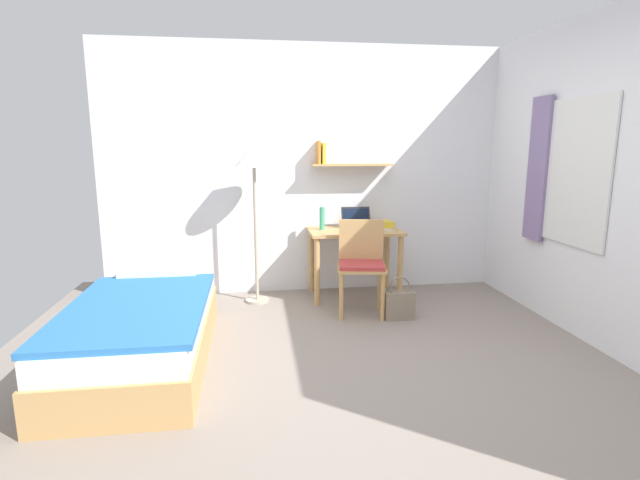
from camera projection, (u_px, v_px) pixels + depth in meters
ground_plane at (349, 371)px, 3.38m from camera, size 5.28×5.28×0.00m
wall_back at (313, 171)px, 5.10m from camera, size 4.40×0.27×2.60m
wall_right at (626, 183)px, 3.45m from camera, size 0.10×4.40×2.60m
bed at (143, 330)px, 3.50m from camera, size 0.94×1.87×0.54m
desk at (354, 243)px, 4.98m from camera, size 0.94×0.58×0.71m
desk_chair at (361, 261)px, 4.49m from camera, size 0.51×0.46×0.88m
standing_lamp at (254, 165)px, 4.64m from camera, size 0.38×0.38×1.58m
laptop at (357, 223)px, 5.01m from camera, size 0.31×0.23×0.22m
water_bottle at (322, 218)px, 4.94m from camera, size 0.06×0.06×0.24m
book_stack at (385, 225)px, 4.96m from camera, size 0.20×0.26×0.09m
handbag at (399, 304)px, 4.38m from camera, size 0.27×0.11×0.40m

